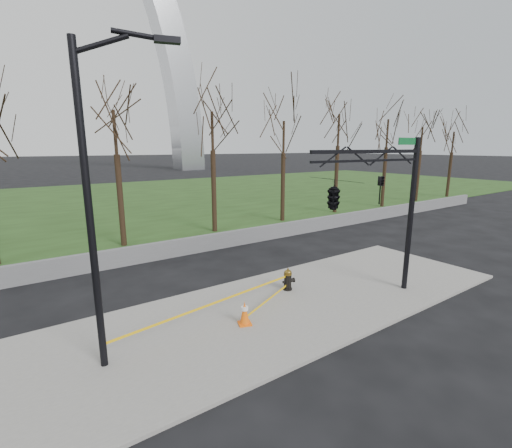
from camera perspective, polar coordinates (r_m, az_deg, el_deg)
ground at (r=13.39m, az=5.93°, el=-12.74°), size 500.00×500.00×0.00m
sidewalk at (r=13.37m, az=5.94°, el=-12.55°), size 18.00×6.00×0.10m
grass_strip at (r=40.33m, az=-23.15°, el=3.29°), size 120.00×40.00×0.06m
guardrail at (r=19.61m, az=-9.50°, el=-3.27°), size 60.00×0.30×0.90m
gateway_arch at (r=88.66m, az=-32.17°, el=28.20°), size 66.00×6.00×65.00m
tree_row at (r=25.44m, az=-1.15°, el=9.60°), size 58.25×4.00×8.92m
fire_hydrant at (r=14.25m, az=5.17°, el=-8.92°), size 0.56×0.36×0.89m
traffic_cone at (r=11.63m, az=-1.84°, el=-14.08°), size 0.51×0.51×0.78m
street_light at (r=9.17m, az=-24.12°, el=5.22°), size 2.32×0.89×8.21m
traffic_signal_mast at (r=12.27m, az=15.01°, el=4.82°), size 5.09×2.52×6.00m
caution_tape at (r=12.21m, az=-3.79°, el=-12.35°), size 7.12×1.38×0.45m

